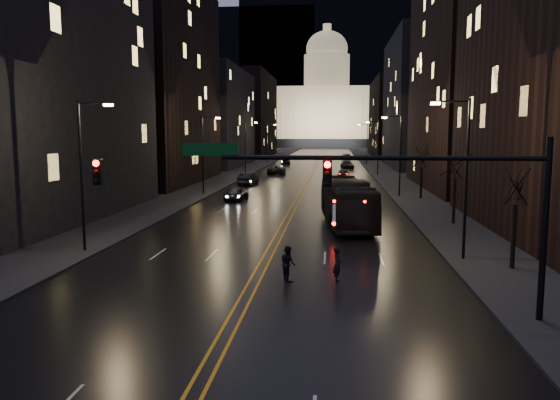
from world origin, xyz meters
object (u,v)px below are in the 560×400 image
(bus, at_px, (347,202))
(oncoming_car_a, at_px, (236,194))
(oncoming_car_b, at_px, (248,179))
(receding_car_a, at_px, (347,183))
(pedestrian_a, at_px, (337,265))
(traffic_signal, at_px, (392,187))
(pedestrian_b, at_px, (288,263))

(bus, relative_size, oncoming_car_a, 2.94)
(oncoming_car_b, bearing_deg, bus, 119.19)
(oncoming_car_b, relative_size, receding_car_a, 1.08)
(oncoming_car_b, bearing_deg, pedestrian_a, 111.01)
(oncoming_car_a, xyz_separation_m, oncoming_car_b, (-1.39, 17.05, 0.08))
(traffic_signal, bearing_deg, oncoming_car_b, 104.62)
(bus, relative_size, pedestrian_a, 7.45)
(receding_car_a, relative_size, pedestrian_b, 2.69)
(traffic_signal, distance_m, pedestrian_b, 7.85)
(traffic_signal, distance_m, oncoming_car_a, 37.49)
(pedestrian_a, bearing_deg, pedestrian_b, 87.30)
(traffic_signal, bearing_deg, oncoming_car_a, 109.17)
(bus, xyz_separation_m, pedestrian_b, (-3.21, -16.32, -0.92))
(bus, bearing_deg, pedestrian_a, -98.68)
(oncoming_car_a, distance_m, pedestrian_a, 31.87)
(traffic_signal, height_order, oncoming_car_a, traffic_signal)
(oncoming_car_a, relative_size, oncoming_car_b, 0.87)
(bus, bearing_deg, receding_car_a, 83.00)
(pedestrian_b, bearing_deg, oncoming_car_a, -15.32)
(oncoming_car_b, xyz_separation_m, pedestrian_a, (11.68, -47.21, 0.04))
(receding_car_a, xyz_separation_m, pedestrian_a, (-1.44, -43.15, 0.09))
(pedestrian_a, xyz_separation_m, pedestrian_b, (-2.37, 0.00, 0.00))
(oncoming_car_b, relative_size, pedestrian_b, 2.89)
(oncoming_car_a, bearing_deg, oncoming_car_b, -78.44)
(receding_car_a, bearing_deg, oncoming_car_a, -135.36)
(oncoming_car_b, xyz_separation_m, receding_car_a, (13.12, -4.06, -0.06))
(bus, bearing_deg, traffic_signal, -92.79)
(bus, xyz_separation_m, oncoming_car_b, (-12.52, 30.89, -0.96))
(pedestrian_a, bearing_deg, traffic_signal, -161.56)
(traffic_signal, height_order, receding_car_a, traffic_signal)
(bus, height_order, pedestrian_b, bus)
(receding_car_a, bearing_deg, oncoming_car_b, 159.53)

